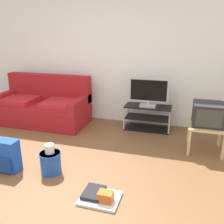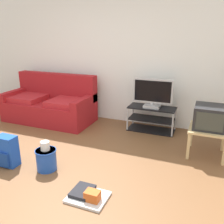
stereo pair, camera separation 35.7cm
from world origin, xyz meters
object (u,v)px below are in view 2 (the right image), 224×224
at_px(couch, 50,104).
at_px(backpack, 7,151).
at_px(crt_tv, 210,117).
at_px(floor_tray, 87,195).
at_px(tv_stand, 152,119).
at_px(side_table, 208,132).
at_px(cleaning_bucket, 46,158).
at_px(flat_tv, 153,94).

bearing_deg(couch, backpack, -72.88).
distance_m(couch, crt_tv, 3.10).
bearing_deg(crt_tv, floor_tray, -126.24).
relative_size(tv_stand, side_table, 1.60).
bearing_deg(tv_stand, side_table, -33.09).
bearing_deg(backpack, crt_tv, 42.85).
height_order(tv_stand, cleaning_bucket, tv_stand).
distance_m(couch, side_table, 3.09).
distance_m(couch, cleaning_bucket, 2.00).
distance_m(tv_stand, side_table, 1.18).
xyz_separation_m(couch, cleaning_bucket, (1.10, -1.66, -0.17)).
bearing_deg(flat_tv, couch, -174.71).
relative_size(backpack, cleaning_bucket, 1.06).
bearing_deg(backpack, floor_tray, 4.59).
distance_m(flat_tv, backpack, 2.54).
relative_size(tv_stand, crt_tv, 1.93).
height_order(backpack, cleaning_bucket, backpack).
bearing_deg(cleaning_bucket, couch, 123.54).
xyz_separation_m(tv_stand, floor_tray, (-0.19, -2.22, -0.19)).
relative_size(couch, floor_tray, 4.17).
xyz_separation_m(side_table, backpack, (-2.51, -1.35, -0.15)).
height_order(crt_tv, cleaning_bucket, crt_tv).
xyz_separation_m(couch, backpack, (0.55, -1.77, -0.12)).
distance_m(tv_stand, flat_tv, 0.49).
distance_m(side_table, floor_tray, 1.99).
relative_size(flat_tv, cleaning_bucket, 1.76).
relative_size(couch, crt_tv, 4.07).
bearing_deg(cleaning_bucket, floor_tray, -23.32).
bearing_deg(floor_tray, side_table, 53.48).
bearing_deg(floor_tray, tv_stand, 85.22).
bearing_deg(backpack, tv_stand, 66.79).
height_order(couch, backpack, couch).
relative_size(couch, cleaning_bucket, 4.45).
bearing_deg(backpack, couch, 121.52).
bearing_deg(cleaning_bucket, backpack, -169.17).
distance_m(backpack, cleaning_bucket, 0.57).
height_order(side_table, cleaning_bucket, side_table).
xyz_separation_m(crt_tv, floor_tray, (-1.17, -1.59, -0.55)).
bearing_deg(floor_tray, cleaning_bucket, 156.68).
distance_m(flat_tv, crt_tv, 1.16).
relative_size(side_table, backpack, 1.24).
relative_size(couch, tv_stand, 2.11).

